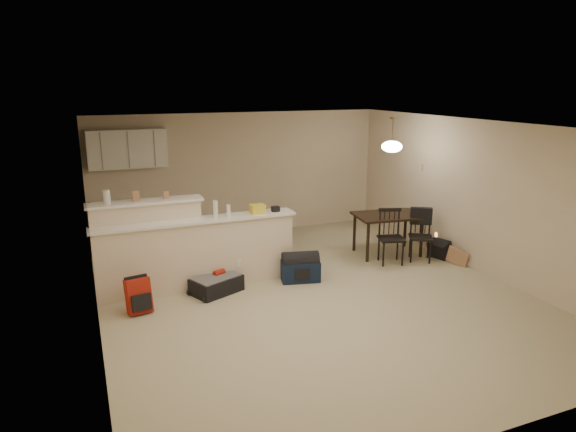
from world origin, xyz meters
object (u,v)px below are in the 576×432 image
pendant_lamp (392,146)px  navy_duffel (300,271)px  dining_chair_far (421,236)px  suitcase (216,285)px  black_daypack (440,250)px  dining_chair_near (391,237)px  dining_table (388,219)px  red_backpack (138,296)px

pendant_lamp → navy_duffel: size_ratio=1.02×
dining_chair_far → suitcase: size_ratio=1.27×
suitcase → black_daypack: (4.13, 0.00, 0.04)m
suitcase → navy_duffel: (1.36, -0.05, 0.04)m
dining_chair_far → suitcase: 3.73m
dining_chair_far → suitcase: (-3.71, -0.03, -0.33)m
pendant_lamp → dining_chair_near: 1.60m
dining_table → dining_chair_far: size_ratio=1.43×
dining_chair_far → red_backpack: bearing=-145.5°
black_daypack → dining_table: bearing=36.2°
dining_table → dining_chair_near: 0.55m
suitcase → navy_duffel: 1.36m
pendant_lamp → red_backpack: pendant_lamp is taller
dining_chair_near → red_backpack: 4.33m
pendant_lamp → dining_chair_far: 1.66m
dining_table → navy_duffel: bearing=-154.9°
dining_table → dining_chair_near: size_ratio=1.36×
pendant_lamp → suitcase: (-3.38, -0.57, -1.87)m
dining_table → black_daypack: bearing=-29.1°
pendant_lamp → red_backpack: size_ratio=1.28×
navy_duffel → pendant_lamp: bearing=30.3°
dining_chair_near → red_backpack: dining_chair_near is taller
pendant_lamp → dining_chair_far: pendant_lamp is taller
dining_chair_near → black_daypack: (0.98, -0.11, -0.32)m
red_backpack → black_daypack: (5.29, 0.26, -0.08)m
black_daypack → dining_chair_far: bearing=69.1°
dining_table → red_backpack: size_ratio=2.69×
pendant_lamp → suitcase: bearing=-170.4°
navy_duffel → dining_chair_far: bearing=15.2°
dining_table → dining_chair_near: bearing=-108.0°
dining_table → pendant_lamp: (0.00, 0.00, 1.33)m
red_backpack → black_daypack: 5.30m
dining_table → suitcase: size_ratio=1.81×
dining_chair_far → navy_duffel: 2.37m
dining_table → navy_duffel: size_ratio=2.15×
dining_chair_near → dining_chair_far: bearing=10.1°
dining_chair_far → pendant_lamp: bearing=153.0°
navy_duffel → black_daypack: 2.77m
dining_table → pendant_lamp: size_ratio=2.10×
dining_chair_far → red_backpack: (-4.87, -0.30, -0.21)m
red_backpack → black_daypack: size_ratio=1.35×
dining_chair_far → black_daypack: (0.42, -0.03, -0.30)m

